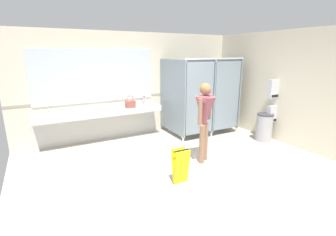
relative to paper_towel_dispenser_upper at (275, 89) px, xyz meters
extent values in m
cube|color=#B2A899|center=(-2.79, -0.55, -1.38)|extent=(6.32, 6.03, 0.10)
cube|color=beige|center=(-2.79, 2.22, 0.04)|extent=(6.32, 0.12, 2.73)
cube|color=beige|center=(0.13, -0.55, 0.04)|extent=(0.12, 6.03, 2.73)
cube|color=#9E937F|center=(-2.79, 2.16, -0.28)|extent=(6.32, 0.01, 0.06)
cube|color=silver|center=(-3.90, 1.87, -0.55)|extent=(3.08, 0.53, 0.14)
cube|color=silver|center=(-3.90, 2.10, -0.98)|extent=(3.08, 0.08, 0.70)
cube|color=#ADADA8|center=(-5.06, 1.84, -0.53)|extent=(0.42, 0.29, 0.11)
cylinder|color=silver|center=(-5.06, 2.05, -0.43)|extent=(0.04, 0.04, 0.11)
cylinder|color=silver|center=(-5.06, 1.99, -0.38)|extent=(0.03, 0.11, 0.03)
sphere|color=silver|center=(-4.99, 2.06, -0.45)|extent=(0.04, 0.04, 0.04)
cube|color=#ADADA8|center=(-4.29, 1.84, -0.53)|extent=(0.42, 0.29, 0.11)
cylinder|color=silver|center=(-4.29, 2.05, -0.43)|extent=(0.04, 0.04, 0.11)
cylinder|color=silver|center=(-4.29, 1.99, -0.38)|extent=(0.03, 0.11, 0.03)
sphere|color=silver|center=(-4.22, 2.06, -0.45)|extent=(0.04, 0.04, 0.04)
cube|color=#ADADA8|center=(-3.52, 1.84, -0.53)|extent=(0.42, 0.29, 0.11)
cylinder|color=silver|center=(-3.52, 2.05, -0.43)|extent=(0.04, 0.04, 0.11)
cylinder|color=silver|center=(-3.52, 1.99, -0.38)|extent=(0.03, 0.11, 0.03)
sphere|color=silver|center=(-3.45, 2.06, -0.45)|extent=(0.04, 0.04, 0.04)
cube|color=#ADADA8|center=(-2.75, 1.84, -0.53)|extent=(0.42, 0.29, 0.11)
cylinder|color=silver|center=(-2.75, 2.05, -0.43)|extent=(0.04, 0.04, 0.11)
cylinder|color=silver|center=(-2.75, 1.99, -0.38)|extent=(0.03, 0.11, 0.03)
sphere|color=silver|center=(-2.68, 2.06, -0.45)|extent=(0.04, 0.04, 0.04)
cube|color=silver|center=(-3.90, 2.15, 0.31)|extent=(2.98, 0.02, 1.30)
cube|color=gray|center=(-2.11, 1.49, -0.25)|extent=(0.03, 1.31, 1.92)
cylinder|color=silver|center=(-2.11, 0.89, -1.27)|extent=(0.05, 0.05, 0.12)
cube|color=gray|center=(-1.21, 1.49, -0.25)|extent=(0.03, 1.31, 1.92)
cylinder|color=silver|center=(-1.21, 0.89, -1.27)|extent=(0.05, 0.05, 0.12)
cube|color=gray|center=(-0.32, 1.49, -0.25)|extent=(0.03, 1.31, 1.92)
cylinder|color=silver|center=(-0.32, 0.89, -1.27)|extent=(0.05, 0.05, 0.12)
cube|color=gray|center=(-1.66, 0.86, -0.25)|extent=(0.81, 0.03, 1.82)
cube|color=gray|center=(-0.77, 0.86, -0.25)|extent=(0.81, 0.03, 1.82)
cube|color=#B7BABF|center=(-1.21, 0.86, 0.73)|extent=(1.85, 0.04, 0.04)
cube|color=#B7BABF|center=(0.00, 0.00, 0.00)|extent=(0.40, 0.12, 0.46)
cube|color=black|center=(0.00, -0.06, -0.17)|extent=(0.32, 0.01, 0.06)
cube|color=#B7BABF|center=(0.00, -0.02, -0.64)|extent=(0.34, 0.12, 0.43)
cube|color=black|center=(0.00, -0.09, -0.79)|extent=(0.26, 0.01, 0.06)
cylinder|color=#99999E|center=(-0.24, 0.00, -0.99)|extent=(0.39, 0.39, 0.68)
cylinder|color=#333338|center=(-0.24, 0.00, -0.63)|extent=(0.40, 0.40, 0.03)
cylinder|color=#8C664C|center=(-2.27, -0.22, -0.93)|extent=(0.11, 0.11, 0.80)
cylinder|color=#8C664C|center=(-2.42, -0.32, -0.93)|extent=(0.11, 0.11, 0.80)
cone|color=#994C56|center=(-2.35, -0.27, -0.30)|extent=(0.55, 0.55, 0.69)
cube|color=#994C56|center=(-2.35, -0.27, 0.01)|extent=(0.45, 0.37, 0.10)
cylinder|color=#8C664C|center=(-2.14, -0.14, -0.22)|extent=(0.08, 0.08, 0.51)
cylinder|color=#8C664C|center=(-2.56, -0.40, -0.22)|extent=(0.08, 0.08, 0.51)
sphere|color=#8C664C|center=(-2.35, -0.27, 0.18)|extent=(0.22, 0.22, 0.22)
sphere|color=olive|center=(-2.35, -0.26, 0.19)|extent=(0.22, 0.22, 0.22)
cube|color=#934C42|center=(-3.18, 1.74, -0.39)|extent=(0.24, 0.15, 0.18)
torus|color=#934C42|center=(-3.18, 1.74, -0.26)|extent=(0.18, 0.02, 0.18)
cylinder|color=#D899B2|center=(-2.68, 2.03, -0.40)|extent=(0.07, 0.07, 0.17)
cylinder|color=black|center=(-2.68, 2.03, -0.29)|extent=(0.03, 0.03, 0.04)
cube|color=yellow|center=(-3.22, -0.85, -1.02)|extent=(0.28, 0.10, 0.62)
cube|color=yellow|center=(-3.22, -0.76, -1.02)|extent=(0.28, 0.10, 0.62)
cylinder|color=black|center=(-3.22, -0.81, -0.73)|extent=(0.28, 0.02, 0.02)
cylinder|color=#B7BABF|center=(-3.88, -0.67, -1.32)|extent=(0.14, 0.14, 0.01)
camera|label=1|loc=(-5.25, -4.10, 0.87)|focal=26.25mm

